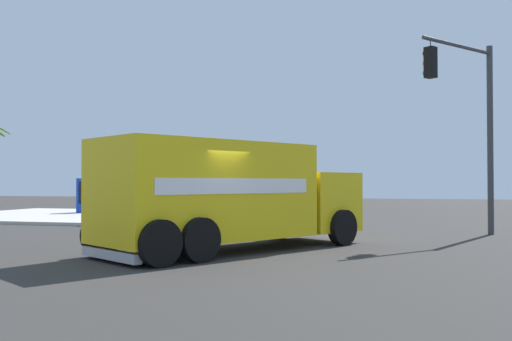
% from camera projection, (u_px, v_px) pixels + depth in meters
% --- Properties ---
extents(ground_plane, '(100.00, 100.00, 0.00)m').
position_uv_depth(ground_plane, '(203.00, 254.00, 14.07)').
color(ground_plane, '#33302D').
extents(sidewalk_corner_far, '(10.73, 10.73, 0.14)m').
position_uv_depth(sidewalk_corner_far, '(60.00, 215.00, 29.23)').
color(sidewalk_corner_far, beige).
rests_on(sidewalk_corner_far, ground).
extents(delivery_truck, '(7.80, 6.22, 2.78)m').
position_uv_depth(delivery_truck, '(230.00, 195.00, 14.76)').
color(delivery_truck, yellow).
rests_on(delivery_truck, ground).
extents(traffic_light_primary, '(2.97, 2.40, 6.43)m').
position_uv_depth(traffic_light_primary, '(471.00, 110.00, 18.70)').
color(traffic_light_primary, '#38383D').
rests_on(traffic_light_primary, ground).
extents(pickup_white, '(2.31, 5.23, 1.38)m').
position_uv_depth(pickup_white, '(157.00, 208.00, 23.42)').
color(pickup_white, white).
rests_on(pickup_white, ground).
extents(vending_machine_red, '(1.12, 1.16, 1.85)m').
position_uv_depth(vending_machine_red, '(85.00, 195.00, 30.68)').
color(vending_machine_red, '#0F38B2').
rests_on(vending_machine_red, sidewalk_corner_far).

